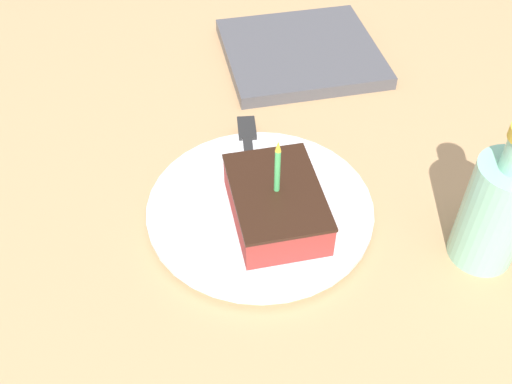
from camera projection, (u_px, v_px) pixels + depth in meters
The scene contains 6 objects.
ground_plane at pixel (264, 239), 0.72m from camera, with size 2.40×2.40×0.04m.
plate at pixel (256, 210), 0.72m from camera, with size 0.27×0.27×0.02m.
cake_slice at pixel (275, 201), 0.68m from camera, with size 0.10×0.14×0.12m.
fork at pixel (250, 153), 0.77m from camera, with size 0.04×0.17×0.00m.
bottle at pixel (497, 209), 0.63m from camera, with size 0.07×0.07×0.18m.
marble_board at pixel (301, 53), 0.95m from camera, with size 0.24×0.22×0.02m.
Camera 1 is at (-0.11, -0.45, 0.54)m, focal length 42.00 mm.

